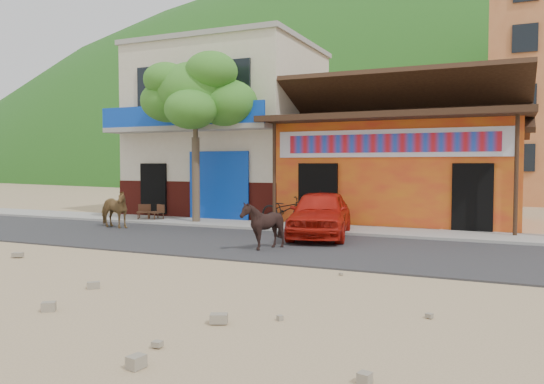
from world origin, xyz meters
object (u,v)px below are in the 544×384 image
Objects in this scene: tree at (196,137)px; cow_dark at (263,225)px; red_car at (320,214)px; scooter at (285,209)px; cafe_chair_left at (156,206)px; cafe_chair_right at (144,205)px; cow_tan at (113,209)px.

tree reaches higher than cow_dark.
red_car reaches higher than cow_dark.
red_car is (5.19, -1.47, -2.39)m from tree.
cafe_chair_left is (-4.94, -0.74, 0.03)m from scooter.
cow_dark is 7.82m from cafe_chair_left.
cafe_chair_right is at bearing 156.60° from red_car.
cafe_chair_left is 1.00× the size of cafe_chair_right.
cafe_chair_right is (-0.43, 2.21, -0.05)m from cow_tan.
cow_tan is 5.85m from scooter.
tree is at bearing -29.69° from cafe_chair_right.
cow_tan reaches higher than scooter.
red_car is at bearing -15.78° from tree.
cafe_chair_right is (-2.32, 0.02, -2.50)m from tree.
cafe_chair_left is at bearing 155.00° from red_car.
cafe_chair_left is at bearing 100.58° from scooter.
red_car is at bearing 9.16° from cafe_chair_left.
cow_dark reaches higher than cafe_chair_left.
cow_tan is 0.82× the size of scooter.
cafe_chair_left is at bearing 9.60° from cow_tan.
cow_tan is 0.37× the size of red_car.
cafe_chair_left is at bearing 175.89° from tree.
cow_dark is at bearing -12.20° from cafe_chair_left.
cow_dark is at bearing -96.78° from cow_tan.
cow_dark is at bearing -113.42° from red_car.
tree reaches higher than cafe_chair_right.
red_car reaches higher than cafe_chair_left.
cow_dark is 8.17m from cafe_chair_right.
tree is 6.76m from cow_dark.
red_car is at bearing 144.70° from cow_dark.
scooter is (4.99, 3.06, -0.07)m from cow_tan.
cow_dark is at bearing -42.61° from tree.
cafe_chair_left is (-6.47, 4.39, -0.03)m from cow_dark.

